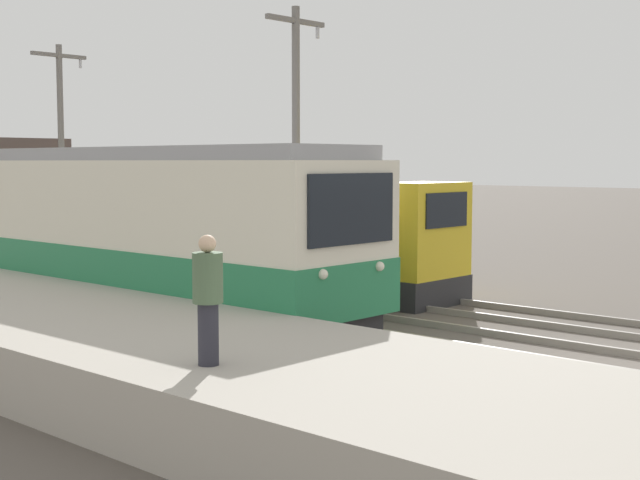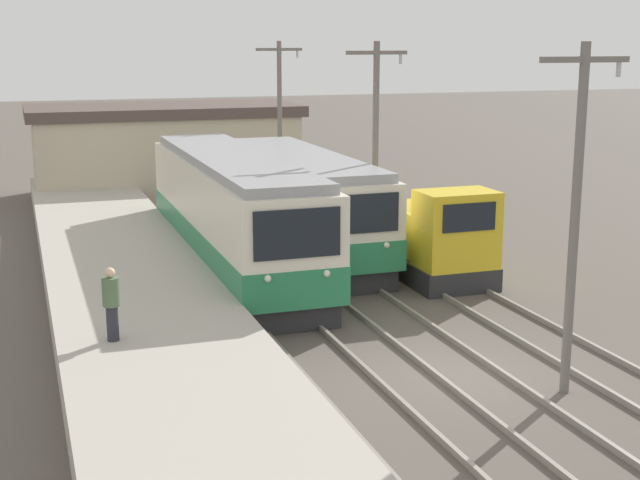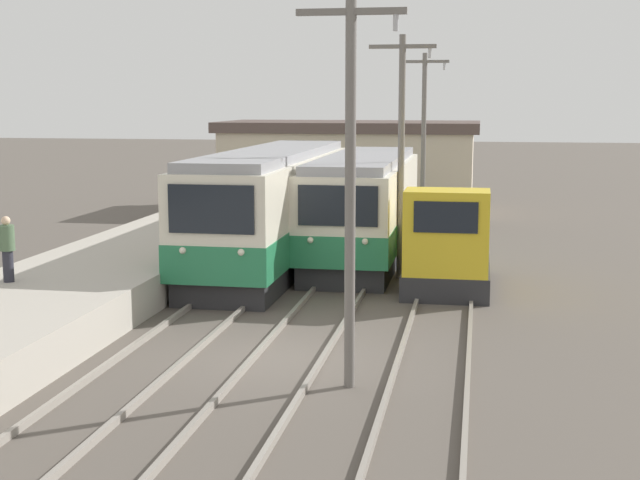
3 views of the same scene
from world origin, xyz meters
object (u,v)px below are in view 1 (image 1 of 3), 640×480
at_px(catenary_mast_mid, 296,142).
at_px(catenary_mast_far, 62,147).
at_px(person_on_platform, 208,295).
at_px(commuter_train_left, 121,239).
at_px(shunting_locomotive, 376,252).
at_px(commuter_train_center, 174,232).

xyz_separation_m(catenary_mast_mid, catenary_mast_far, (0.00, 10.71, 0.00)).
distance_m(catenary_mast_mid, person_on_platform, 11.65).
bearing_deg(commuter_train_left, catenary_mast_mid, -17.83).
distance_m(commuter_train_left, catenary_mast_far, 10.51).
bearing_deg(shunting_locomotive, person_on_platform, -151.52).
xyz_separation_m(commuter_train_left, commuter_train_center, (2.80, 1.61, -0.11)).
bearing_deg(catenary_mast_far, commuter_train_left, -114.79).
xyz_separation_m(commuter_train_center, shunting_locomotive, (3.00, -4.38, -0.45)).
height_order(shunting_locomotive, catenary_mast_mid, catenary_mast_mid).
relative_size(commuter_train_left, commuter_train_center, 1.20).
bearing_deg(commuter_train_left, person_on_platform, -119.05).
height_order(commuter_train_center, catenary_mast_far, catenary_mast_far).
bearing_deg(catenary_mast_far, catenary_mast_mid, -90.00).
height_order(shunting_locomotive, catenary_mast_far, catenary_mast_far).
height_order(catenary_mast_far, person_on_platform, catenary_mast_far).
bearing_deg(person_on_platform, catenary_mast_mid, 38.16).
bearing_deg(catenary_mast_mid, catenary_mast_far, 90.00).
bearing_deg(commuter_train_left, catenary_mast_far, 65.21).
bearing_deg(person_on_platform, commuter_train_center, 53.32).
distance_m(commuter_train_left, catenary_mast_mid, 5.04).
relative_size(commuter_train_left, shunting_locomotive, 2.87).
distance_m(commuter_train_left, commuter_train_center, 3.23).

